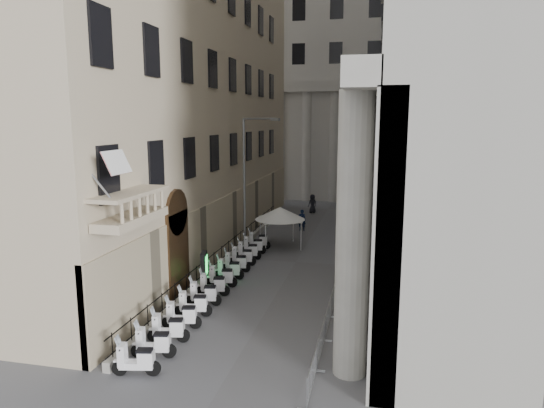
{
  "coord_description": "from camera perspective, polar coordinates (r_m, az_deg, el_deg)",
  "views": [
    {
      "loc": [
        5.08,
        -10.43,
        9.03
      ],
      "look_at": [
        -0.61,
        14.89,
        4.5
      ],
      "focal_mm": 32.0,
      "sensor_mm": 36.0,
      "label": 1
    }
  ],
  "objects": [
    {
      "name": "far_building",
      "position": [
        58.96,
        7.95,
        15.62
      ],
      "size": [
        22.0,
        10.0,
        30.0
      ],
      "primitive_type": "cube",
      "color": "#B3AFA9",
      "rests_on": "ground"
    },
    {
      "name": "iron_fence",
      "position": [
        31.27,
        -5.39,
        -6.93
      ],
      "size": [
        0.3,
        28.0,
        1.4
      ],
      "primitive_type": null,
      "color": "black",
      "rests_on": "ground"
    },
    {
      "name": "blue_awning",
      "position": [
        37.55,
        10.9,
        -4.2
      ],
      "size": [
        1.6,
        3.0,
        3.0
      ],
      "primitive_type": null,
      "color": "navy",
      "rests_on": "ground"
    },
    {
      "name": "flag",
      "position": [
        20.05,
        -16.61,
        -17.31
      ],
      "size": [
        1.0,
        1.4,
        8.2
      ],
      "primitive_type": null,
      "color": "#9E0C11",
      "rests_on": "ground"
    },
    {
      "name": "scooter_0",
      "position": [
        19.01,
        -15.56,
        -18.86
      ],
      "size": [
        1.48,
        0.82,
        1.5
      ],
      "primitive_type": null,
      "rotation": [
        0.0,
        0.0,
        1.77
      ],
      "color": "white",
      "rests_on": "ground"
    },
    {
      "name": "scooter_1",
      "position": [
        20.06,
        -13.65,
        -17.15
      ],
      "size": [
        1.48,
        0.82,
        1.5
      ],
      "primitive_type": null,
      "rotation": [
        0.0,
        0.0,
        1.77
      ],
      "color": "white",
      "rests_on": "ground"
    },
    {
      "name": "scooter_2",
      "position": [
        21.16,
        -11.98,
        -15.6
      ],
      "size": [
        1.48,
        0.82,
        1.5
      ],
      "primitive_type": null,
      "rotation": [
        0.0,
        0.0,
        1.77
      ],
      "color": "white",
      "rests_on": "ground"
    },
    {
      "name": "scooter_3",
      "position": [
        22.28,
        -10.49,
        -14.19
      ],
      "size": [
        1.48,
        0.82,
        1.5
      ],
      "primitive_type": null,
      "rotation": [
        0.0,
        0.0,
        1.77
      ],
      "color": "white",
      "rests_on": "ground"
    },
    {
      "name": "scooter_4",
      "position": [
        23.43,
        -9.16,
        -12.91
      ],
      "size": [
        1.48,
        0.82,
        1.5
      ],
      "primitive_type": null,
      "rotation": [
        0.0,
        0.0,
        1.77
      ],
      "color": "white",
      "rests_on": "ground"
    },
    {
      "name": "scooter_5",
      "position": [
        24.6,
        -7.96,
        -11.74
      ],
      "size": [
        1.48,
        0.82,
        1.5
      ],
      "primitive_type": null,
      "rotation": [
        0.0,
        0.0,
        1.77
      ],
      "color": "white",
      "rests_on": "ground"
    },
    {
      "name": "scooter_6",
      "position": [
        25.78,
        -6.89,
        -10.68
      ],
      "size": [
        1.48,
        0.82,
        1.5
      ],
      "primitive_type": null,
      "rotation": [
        0.0,
        0.0,
        1.77
      ],
      "color": "white",
      "rests_on": "ground"
    },
    {
      "name": "scooter_7",
      "position": [
        26.99,
        -5.92,
        -9.71
      ],
      "size": [
        1.48,
        0.82,
        1.5
      ],
      "primitive_type": null,
      "rotation": [
        0.0,
        0.0,
        1.77
      ],
      "color": "white",
      "rests_on": "ground"
    },
    {
      "name": "scooter_8",
      "position": [
        28.2,
        -5.03,
        -8.81
      ],
      "size": [
        1.48,
        0.82,
        1.5
      ],
      "primitive_type": null,
      "rotation": [
        0.0,
        0.0,
        1.77
      ],
      "color": "white",
      "rests_on": "ground"
    },
    {
      "name": "scooter_9",
      "position": [
        29.43,
        -4.22,
        -8.0
      ],
      "size": [
        1.48,
        0.82,
        1.5
      ],
      "primitive_type": null,
      "rotation": [
        0.0,
        0.0,
        1.77
      ],
      "color": "white",
      "rests_on": "ground"
    },
    {
      "name": "scooter_10",
      "position": [
        30.67,
        -3.48,
        -7.24
      ],
      "size": [
        1.48,
        0.82,
        1.5
      ],
      "primitive_type": null,
      "rotation": [
        0.0,
        0.0,
        1.77
      ],
      "color": "white",
      "rests_on": "ground"
    },
    {
      "name": "scooter_11",
      "position": [
        31.92,
        -2.8,
        -6.54
      ],
      "size": [
        1.48,
        0.82,
        1.5
      ],
      "primitive_type": null,
      "rotation": [
        0.0,
        0.0,
        1.77
      ],
      "color": "white",
      "rests_on": "ground"
    },
    {
      "name": "scooter_12",
      "position": [
        33.18,
        -2.18,
        -5.9
      ],
      "size": [
        1.48,
        0.82,
        1.5
      ],
      "primitive_type": null,
      "rotation": [
        0.0,
        0.0,
        1.77
      ],
      "color": "white",
      "rests_on": "ground"
    },
    {
      "name": "scooter_13",
      "position": [
        34.45,
        -1.6,
        -5.3
      ],
      "size": [
        1.48,
        0.82,
        1.5
      ],
      "primitive_type": null,
      "rotation": [
        0.0,
        0.0,
        1.77
      ],
      "color": "white",
      "rests_on": "ground"
    },
    {
      "name": "barrier_0",
      "position": [
        17.63,
        4.73,
        -20.95
      ],
      "size": [
        0.6,
        2.4,
        1.1
      ],
      "primitive_type": null,
      "color": "#A5A8AD",
      "rests_on": "ground"
    },
    {
      "name": "barrier_1",
      "position": [
        19.8,
        5.78,
        -17.29
      ],
      "size": [
        0.6,
        2.4,
        1.1
      ],
      "primitive_type": null,
      "color": "#A5A8AD",
      "rests_on": "ground"
    },
    {
      "name": "barrier_2",
      "position": [
        22.04,
        6.59,
        -14.35
      ],
      "size": [
        0.6,
        2.4,
        1.1
      ],
      "primitive_type": null,
      "color": "#A5A8AD",
      "rests_on": "ground"
    },
    {
      "name": "barrier_3",
      "position": [
        24.34,
        7.24,
        -11.97
      ],
      "size": [
        0.6,
        2.4,
        1.1
      ],
      "primitive_type": null,
      "color": "#A5A8AD",
      "rests_on": "ground"
    },
    {
      "name": "barrier_4",
      "position": [
        26.66,
        7.77,
        -9.99
      ],
      "size": [
        0.6,
        2.4,
        1.1
      ],
      "primitive_type": null,
      "color": "#A5A8AD",
      "rests_on": "ground"
    },
    {
      "name": "barrier_5",
      "position": [
        29.02,
        8.2,
        -8.33
      ],
      "size": [
        0.6,
        2.4,
        1.1
      ],
      "primitive_type": null,
      "color": "#A5A8AD",
      "rests_on": "ground"
    },
    {
      "name": "barrier_6",
      "position": [
        31.4,
        8.57,
        -6.93
      ],
      "size": [
        0.6,
        2.4,
        1.1
      ],
      "primitive_type": null,
      "color": "#A5A8AD",
      "rests_on": "ground"
    },
    {
      "name": "barrier_7",
      "position": [
        33.8,
        8.88,
        -5.72
      ],
      "size": [
        0.6,
        2.4,
        1.1
      ],
      "primitive_type": null,
      "color": "#A5A8AD",
      "rests_on": "ground"
    },
    {
      "name": "barrier_8",
      "position": [
        36.21,
        9.15,
        -4.67
      ],
      "size": [
        0.6,
        2.4,
        1.1
      ],
      "primitive_type": null,
      "color": "#A5A8AD",
      "rests_on": "ground"
    },
    {
      "name": "barrier_9",
      "position": [
        38.63,
        9.39,
        -3.75
      ],
      "size": [
        0.6,
        2.4,
        1.1
      ],
      "primitive_type": null,
      "color": "#A5A8AD",
      "rests_on": "ground"
    },
    {
      "name": "security_tent",
      "position": [
        34.01,
        1.78,
        -1.3
      ],
      "size": [
        3.57,
        3.57,
        2.9
      ],
      "color": "white",
      "rests_on": "ground"
    },
    {
      "name": "street_lamp",
      "position": [
        32.55,
        -2.77,
        3.69
      ],
      "size": [
        2.77,
        1.38,
        9.15
      ],
      "rotation": [
        0.0,
        0.0,
        -0.42
      ],
      "color": "gray",
      "rests_on": "ground"
    },
    {
      "name": "info_kiosk",
      "position": [
        27.16,
        -7.98,
        -7.52
      ],
      "size": [
        0.44,
        0.92,
        1.87
      ],
      "rotation": [
        0.0,
        0.0,
        0.21
      ],
      "color": "black",
      "rests_on": "ground"
    },
    {
      "name": "pedestrian_a",
      "position": [
        39.91,
        3.54,
        -1.9
      ],
      "size": [
        0.68,
        0.48,
        1.76
      ],
      "primitive_type": "imported",
      "rotation": [
        0.0,
        0.0,
        3.23
      ],
      "color": "#0C1833",
      "rests_on": "ground"
    },
    {
      "name": "pedestrian_b",
      "position": [
        44.9,
        9.79,
        -0.79
      ],
      "size": [
        0.97,
        0.88,
        1.63
      ],
      "primitive_type": "imported",
      "rotation": [
        0.0,
        0.0,
        2.73
      ],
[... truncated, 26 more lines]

